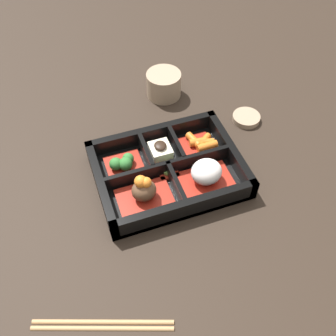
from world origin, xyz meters
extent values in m
plane|color=black|center=(0.00, 0.00, 0.00)|extent=(3.00, 3.00, 0.00)
cube|color=black|center=(0.00, 0.00, 0.01)|extent=(0.26, 0.20, 0.01)
cube|color=black|center=(0.00, -0.09, 0.02)|extent=(0.26, 0.01, 0.04)
cube|color=black|center=(0.00, 0.09, 0.02)|extent=(0.26, 0.01, 0.04)
cube|color=black|center=(-0.13, 0.00, 0.02)|extent=(0.01, 0.20, 0.04)
cube|color=black|center=(0.13, 0.00, 0.02)|extent=(0.01, 0.20, 0.04)
cube|color=black|center=(0.00, 0.00, 0.02)|extent=(0.24, 0.01, 0.04)
cube|color=black|center=(-0.03, -0.04, 0.02)|extent=(0.01, 0.08, 0.04)
cube|color=black|center=(0.03, -0.04, 0.02)|extent=(0.01, 0.08, 0.04)
cube|color=black|center=(0.00, 0.04, 0.02)|extent=(0.01, 0.09, 0.04)
cube|color=maroon|center=(-0.06, 0.04, 0.01)|extent=(0.10, 0.07, 0.01)
ellipsoid|color=silver|center=(-0.06, 0.04, 0.04)|extent=(0.06, 0.05, 0.04)
cube|color=maroon|center=(0.06, 0.04, 0.01)|extent=(0.10, 0.07, 0.01)
ellipsoid|color=brown|center=(0.06, 0.04, 0.03)|extent=(0.04, 0.04, 0.04)
sphere|color=orange|center=(0.05, 0.04, 0.06)|extent=(0.02, 0.02, 0.02)
sphere|color=orange|center=(0.06, 0.04, 0.06)|extent=(0.02, 0.02, 0.02)
cube|color=maroon|center=(-0.07, -0.04, 0.01)|extent=(0.06, 0.06, 0.01)
cylinder|color=#D1661E|center=(-0.09, -0.04, 0.02)|extent=(0.04, 0.03, 0.01)
cylinder|color=#D1661E|center=(-0.08, -0.04, 0.02)|extent=(0.03, 0.02, 0.02)
cylinder|color=#D1661E|center=(-0.07, -0.05, 0.02)|extent=(0.02, 0.04, 0.01)
cylinder|color=#D1661E|center=(-0.09, -0.04, 0.02)|extent=(0.04, 0.02, 0.01)
cylinder|color=#D1661E|center=(-0.09, -0.03, 0.02)|extent=(0.04, 0.02, 0.02)
cube|color=maroon|center=(0.00, -0.04, 0.01)|extent=(0.04, 0.06, 0.01)
cube|color=beige|center=(0.00, -0.04, 0.03)|extent=(0.04, 0.04, 0.02)
ellipsoid|color=black|center=(0.00, -0.04, 0.04)|extent=(0.02, 0.03, 0.01)
cube|color=maroon|center=(0.07, -0.04, 0.01)|extent=(0.07, 0.06, 0.01)
sphere|color=#2D6B2D|center=(0.09, -0.04, 0.03)|extent=(0.02, 0.02, 0.02)
sphere|color=#2D6B2D|center=(0.07, -0.03, 0.03)|extent=(0.03, 0.03, 0.03)
sphere|color=#2D6B2D|center=(0.06, -0.05, 0.03)|extent=(0.02, 0.02, 0.02)
cube|color=maroon|center=(0.00, 0.00, 0.01)|extent=(0.04, 0.03, 0.01)
cylinder|color=#75A84C|center=(-0.01, -0.01, 0.02)|extent=(0.02, 0.02, 0.01)
cylinder|color=#75A84C|center=(0.00, 0.00, 0.02)|extent=(0.02, 0.02, 0.01)
cylinder|color=#75A84C|center=(0.00, -0.01, 0.02)|extent=(0.02, 0.02, 0.01)
cylinder|color=gray|center=(-0.07, -0.23, 0.03)|extent=(0.08, 0.08, 0.06)
cylinder|color=#597A38|center=(-0.07, -0.23, 0.05)|extent=(0.06, 0.06, 0.01)
cylinder|color=#A87F51|center=(0.18, 0.22, 0.00)|extent=(0.20, 0.08, 0.01)
cylinder|color=#A87F51|center=(0.18, 0.23, 0.00)|extent=(0.20, 0.08, 0.01)
cylinder|color=gray|center=(-0.21, -0.09, 0.01)|extent=(0.06, 0.06, 0.01)
cylinder|color=black|center=(-0.21, -0.09, 0.01)|extent=(0.04, 0.04, 0.00)
camera|label=1|loc=(0.15, 0.43, 0.58)|focal=42.00mm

